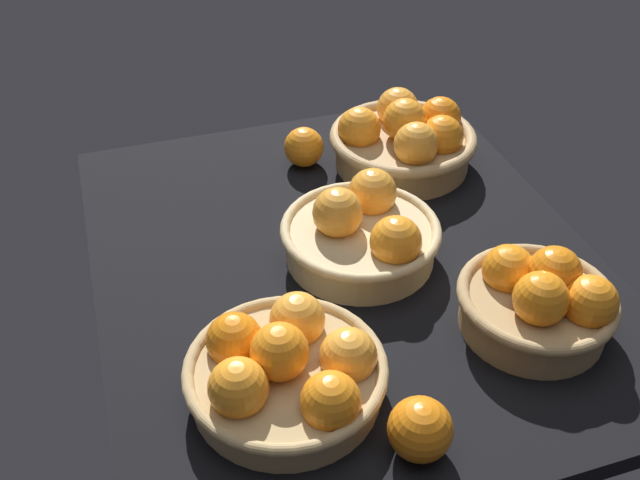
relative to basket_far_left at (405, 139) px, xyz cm
name	(u,v)px	position (x,y,z in cm)	size (l,w,h in cm)	color
market_tray	(345,266)	(21.60, -18.25, -6.40)	(84.00, 72.00, 3.00)	black
basket_far_left	(405,139)	(0.00, 0.00, 0.00)	(25.18, 25.18, 12.30)	tan
basket_near_right	(287,370)	(43.07, -33.19, -0.96)	(24.22, 24.22, 10.49)	tan
basket_far_right	(539,300)	(42.25, 0.74, -0.22)	(20.55, 20.55, 11.38)	tan
basket_center	(362,232)	(21.26, -15.74, -0.72)	(23.31, 23.31, 11.25)	tan
loose_orange_front_gap	(304,147)	(-5.03, -16.61, -1.47)	(6.87, 6.87, 6.87)	orange
loose_orange_back_gap	(420,429)	(55.41, -21.61, -1.26)	(7.27, 7.27, 7.27)	orange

